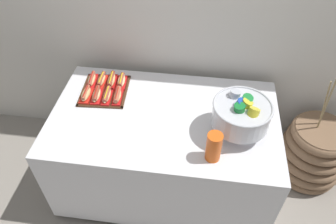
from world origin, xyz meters
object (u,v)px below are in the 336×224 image
(buffet_table, at_px, (165,149))
(hot_dog_4, at_px, (92,80))
(hot_dog_1, at_px, (97,95))
(hot_dog_5, at_px, (102,80))
(serving_tray, at_px, (105,91))
(floor_vase, at_px, (312,152))
(punch_bowl, at_px, (241,114))
(hot_dog_2, at_px, (107,95))
(hot_dog_7, at_px, (121,81))
(donut, at_px, (256,99))
(hot_dog_6, at_px, (111,80))
(hot_dog_3, at_px, (117,96))
(cup_stack, at_px, (214,147))
(hot_dog_0, at_px, (86,94))

(buffet_table, bearing_deg, hot_dog_4, 155.35)
(hot_dog_1, relative_size, hot_dog_5, 1.08)
(serving_tray, bearing_deg, floor_vase, 1.49)
(hot_dog_1, xyz_separation_m, punch_bowl, (0.99, -0.19, 0.13))
(hot_dog_2, distance_m, hot_dog_7, 0.18)
(serving_tray, bearing_deg, hot_dog_2, -61.73)
(serving_tray, xyz_separation_m, donut, (1.09, 0.04, 0.02))
(serving_tray, xyz_separation_m, punch_bowl, (0.96, -0.27, 0.16))
(hot_dog_5, distance_m, hot_dog_6, 0.08)
(hot_dog_5, bearing_deg, hot_dog_6, 3.83)
(buffet_table, xyz_separation_m, hot_dog_2, (-0.43, 0.11, 0.38))
(hot_dog_6, xyz_separation_m, donut, (1.06, -0.04, -0.02))
(floor_vase, bearing_deg, serving_tray, -178.51)
(hot_dog_2, height_order, hot_dog_5, hot_dog_5)
(hot_dog_5, xyz_separation_m, hot_dog_6, (0.07, 0.01, 0.00))
(hot_dog_6, xyz_separation_m, punch_bowl, (0.92, -0.36, 0.12))
(hot_dog_3, relative_size, hot_dog_4, 0.99)
(floor_vase, distance_m, cup_stack, 1.15)
(buffet_table, xyz_separation_m, hot_dog_5, (-0.51, 0.27, 0.39))
(hot_dog_6, bearing_deg, hot_dog_0, -128.45)
(hot_dog_0, height_order, cup_stack, cup_stack)
(hot_dog_4, bearing_deg, cup_stack, -32.13)
(buffet_table, bearing_deg, cup_stack, -42.78)
(hot_dog_5, height_order, cup_stack, cup_stack)
(hot_dog_6, xyz_separation_m, cup_stack, (0.77, -0.59, 0.06))
(cup_stack, bearing_deg, serving_tray, 147.92)
(serving_tray, height_order, hot_dog_1, hot_dog_1)
(punch_bowl, bearing_deg, hot_dog_0, 170.32)
(serving_tray, distance_m, hot_dog_0, 0.14)
(floor_vase, distance_m, hot_dog_7, 1.61)
(hot_dog_1, relative_size, hot_dog_3, 1.00)
(hot_dog_7, bearing_deg, serving_tray, -139.92)
(buffet_table, bearing_deg, hot_dog_6, 147.42)
(hot_dog_3, height_order, donut, hot_dog_3)
(hot_dog_0, xyz_separation_m, cup_stack, (0.91, -0.41, 0.06))
(hot_dog_7, distance_m, donut, 0.98)
(hot_dog_1, xyz_separation_m, hot_dog_2, (0.07, 0.01, -0.00))
(hot_dog_3, height_order, punch_bowl, punch_bowl)
(hot_dog_3, bearing_deg, buffet_table, -18.81)
(hot_dog_2, height_order, donut, hot_dog_2)
(donut, bearing_deg, punch_bowl, -113.19)
(hot_dog_1, bearing_deg, hot_dog_2, 3.83)
(hot_dog_0, height_order, donut, hot_dog_0)
(hot_dog_3, bearing_deg, hot_dog_2, -176.17)
(hot_dog_4, xyz_separation_m, hot_dog_6, (0.15, 0.01, 0.00))
(hot_dog_2, xyz_separation_m, punch_bowl, (0.91, -0.19, 0.13))
(hot_dog_2, bearing_deg, hot_dog_6, 93.83)
(hot_dog_6, distance_m, donut, 1.06)
(floor_vase, distance_m, hot_dog_0, 1.82)
(donut, bearing_deg, cup_stack, -117.79)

